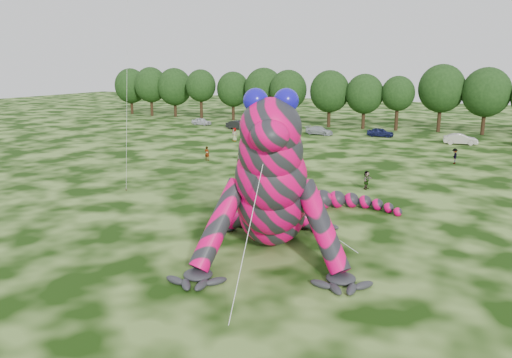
{
  "coord_description": "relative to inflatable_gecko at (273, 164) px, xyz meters",
  "views": [
    {
      "loc": [
        16.54,
        -24.39,
        10.76
      ],
      "look_at": [
        3.73,
        1.36,
        4.0
      ],
      "focal_mm": 35.0,
      "sensor_mm": 36.0,
      "label": 1
    }
  ],
  "objects": [
    {
      "name": "tree_6",
      "position": [
        -21.94,
        54.32,
        -0.03
      ],
      "size": [
        6.52,
        5.86,
        9.49
      ],
      "primitive_type": null,
      "color": "black",
      "rests_on": "ground"
    },
    {
      "name": "ground",
      "position": [
        -4.38,
        -2.36,
        -4.78
      ],
      "size": [
        240.0,
        240.0,
        0.0
      ],
      "primitive_type": "plane",
      "color": "#16330A",
      "rests_on": "ground"
    },
    {
      "name": "car_1",
      "position": [
        -26.72,
        44.87,
        -4.07
      ],
      "size": [
        4.47,
        2.2,
        1.41
      ],
      "primitive_type": "imported",
      "rotation": [
        0.0,
        0.0,
        1.4
      ],
      "color": "black",
      "rests_on": "ground"
    },
    {
      "name": "tree_9",
      "position": [
        -3.32,
        54.99,
        -0.44
      ],
      "size": [
        5.27,
        4.74,
        8.68
      ],
      "primitive_type": null,
      "color": "black",
      "rests_on": "ground"
    },
    {
      "name": "car_4",
      "position": [
        -3.97,
        46.91,
        -4.12
      ],
      "size": [
        3.87,
        1.57,
        1.32
      ],
      "primitive_type": "imported",
      "rotation": [
        0.0,
        0.0,
        1.57
      ],
      "color": "#151A48",
      "rests_on": "ground"
    },
    {
      "name": "car_5",
      "position": [
        7.23,
        44.55,
        -4.06
      ],
      "size": [
        4.52,
        2.25,
        1.42
      ],
      "primitive_type": "imported",
      "rotation": [
        0.0,
        0.0,
        1.75
      ],
      "color": "#BAB3AA",
      "rests_on": "ground"
    },
    {
      "name": "tree_7",
      "position": [
        -14.46,
        54.44,
        -0.04
      ],
      "size": [
        6.68,
        6.01,
        9.48
      ],
      "primitive_type": null,
      "color": "black",
      "rests_on": "ground"
    },
    {
      "name": "car_3",
      "position": [
        -12.78,
        44.95,
        -4.15
      ],
      "size": [
        4.5,
        2.37,
        1.25
      ],
      "primitive_type": "imported",
      "rotation": [
        0.0,
        0.0,
        1.42
      ],
      "color": "#ABB2B6",
      "rests_on": "ground"
    },
    {
      "name": "spectator_2",
      "position": [
        7.78,
        30.32,
        -3.94
      ],
      "size": [
        0.86,
        1.2,
        1.68
      ],
      "primitive_type": "imported",
      "rotation": [
        0.0,
        0.0,
        4.95
      ],
      "color": "gray",
      "rests_on": "ground"
    },
    {
      "name": "inflatable_gecko",
      "position": [
        0.0,
        0.0,
        0.0
      ],
      "size": [
        22.23,
        23.85,
        9.55
      ],
      "primitive_type": null,
      "rotation": [
        0.0,
        0.0,
        0.4
      ],
      "color": "#E4025A",
      "rests_on": "ground"
    },
    {
      "name": "car_2",
      "position": [
        -21.52,
        43.83,
        -4.13
      ],
      "size": [
        4.85,
        2.68,
        1.28
      ],
      "primitive_type": "imported",
      "rotation": [
        0.0,
        0.0,
        1.69
      ],
      "color": "maroon",
      "rests_on": "ground"
    },
    {
      "name": "tree_10",
      "position": [
        3.02,
        56.22,
        0.47
      ],
      "size": [
        7.09,
        6.38,
        10.5
      ],
      "primitive_type": null,
      "color": "black",
      "rests_on": "ground"
    },
    {
      "name": "spectator_0",
      "position": [
        -17.18,
        19.91,
        -3.97
      ],
      "size": [
        0.59,
        0.39,
        1.61
      ],
      "primitive_type": "imported",
      "rotation": [
        0.0,
        0.0,
        3.15
      ],
      "color": "gray",
      "rests_on": "ground"
    },
    {
      "name": "tree_11",
      "position": [
        9.4,
        55.83,
        0.26
      ],
      "size": [
        7.01,
        6.31,
        10.07
      ],
      "primitive_type": null,
      "color": "black",
      "rests_on": "ground"
    },
    {
      "name": "spectator_1",
      "position": [
        -13.54,
        21.1,
        -3.89
      ],
      "size": [
        1.03,
        1.09,
        1.77
      ],
      "primitive_type": "imported",
      "rotation": [
        0.0,
        0.0,
        1.01
      ],
      "color": "gray",
      "rests_on": "ground"
    },
    {
      "name": "tree_5",
      "position": [
        -27.51,
        56.08,
        0.12
      ],
      "size": [
        7.16,
        6.44,
        9.8
      ],
      "primitive_type": null,
      "color": "black",
      "rests_on": "ground"
    },
    {
      "name": "tree_3",
      "position": [
        -40.1,
        54.71,
        -0.06
      ],
      "size": [
        5.81,
        5.23,
        9.44
      ],
      "primitive_type": null,
      "color": "black",
      "rests_on": "ground"
    },
    {
      "name": "tree_0",
      "position": [
        -58.94,
        56.87,
        -0.02
      ],
      "size": [
        6.91,
        6.22,
        9.51
      ],
      "primitive_type": null,
      "color": "black",
      "rests_on": "ground"
    },
    {
      "name": "car_0",
      "position": [
        -35.23,
        47.06,
        -4.15
      ],
      "size": [
        3.82,
        1.9,
        1.25
      ],
      "primitive_type": "imported",
      "rotation": [
        0.0,
        0.0,
        1.45
      ],
      "color": "silver",
      "rests_on": "ground"
    },
    {
      "name": "tree_1",
      "position": [
        -52.74,
        55.69,
        0.13
      ],
      "size": [
        6.74,
        6.07,
        9.81
      ],
      "primitive_type": null,
      "color": "black",
      "rests_on": "ground"
    },
    {
      "name": "spectator_5",
      "position": [
        2.03,
        15.11,
        -3.97
      ],
      "size": [
        0.66,
        1.54,
        1.61
      ],
      "primitive_type": "imported",
      "rotation": [
        0.0,
        0.0,
        1.44
      ],
      "color": "gray",
      "rests_on": "ground"
    },
    {
      "name": "spectator_4",
      "position": [
        -21.27,
        33.71,
        -3.85
      ],
      "size": [
        1.06,
        0.88,
        1.86
      ],
      "primitive_type": "imported",
      "rotation": [
        0.0,
        0.0,
        5.92
      ],
      "color": "gray",
      "rests_on": "ground"
    },
    {
      "name": "tree_2",
      "position": [
        -47.4,
        56.4,
        0.04
      ],
      "size": [
        7.04,
        6.34,
        9.64
      ],
      "primitive_type": null,
      "color": "black",
      "rests_on": "ground"
    },
    {
      "name": "tree_8",
      "position": [
        -8.6,
        54.63,
        -0.31
      ],
      "size": [
        6.14,
        5.53,
        8.94
      ],
      "primitive_type": null,
      "color": "black",
      "rests_on": "ground"
    },
    {
      "name": "tree_4",
      "position": [
        -34.02,
        56.35,
        -0.25
      ],
      "size": [
        6.22,
        5.6,
        9.06
      ],
      "primitive_type": null,
      "color": "black",
      "rests_on": "ground"
    }
  ]
}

